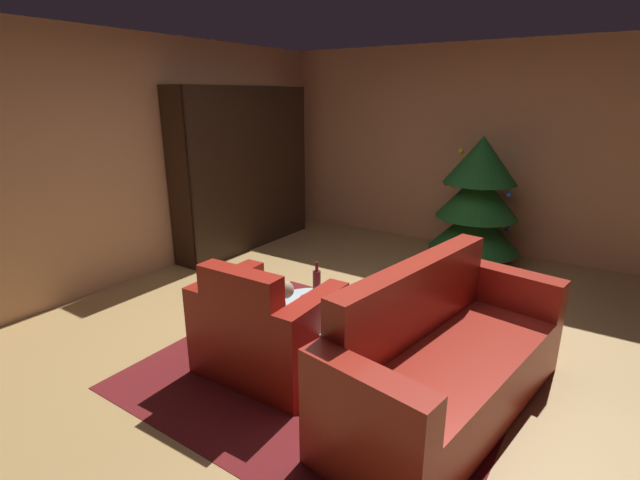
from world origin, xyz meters
name	(u,v)px	position (x,y,z in m)	size (l,w,h in m)	color
ground_plane	(342,341)	(0.00, 0.00, 0.00)	(7.34, 7.34, 0.00)	#AA8650
wall_back	(470,149)	(0.00, 3.09, 1.27)	(5.32, 0.06, 2.55)	tan
wall_left	(127,161)	(-2.63, 0.00, 1.27)	(0.06, 6.23, 2.55)	tan
area_rug	(331,367)	(0.13, -0.37, 0.00)	(2.50, 2.31, 0.01)	maroon
bookshelf_unit	(252,168)	(-2.36, 1.61, 1.02)	(0.38, 2.13, 2.04)	black
armchair_red	(266,332)	(-0.24, -0.66, 0.31)	(0.95, 0.72, 0.87)	maroon
couch_red	(444,363)	(0.96, -0.36, 0.32)	(1.04, 2.01, 0.93)	maroon
coffee_table	(314,313)	(-0.02, -0.37, 0.40)	(0.78, 0.78, 0.44)	black
book_stack_on_table	(314,302)	(-0.03, -0.36, 0.48)	(0.20, 0.16, 0.09)	#338850
bottle_on_table	(317,283)	(-0.12, -0.19, 0.55)	(0.06, 0.06, 0.29)	#591C20
decorated_tree	(477,200)	(0.33, 2.45, 0.77)	(1.04, 1.04, 1.50)	brown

